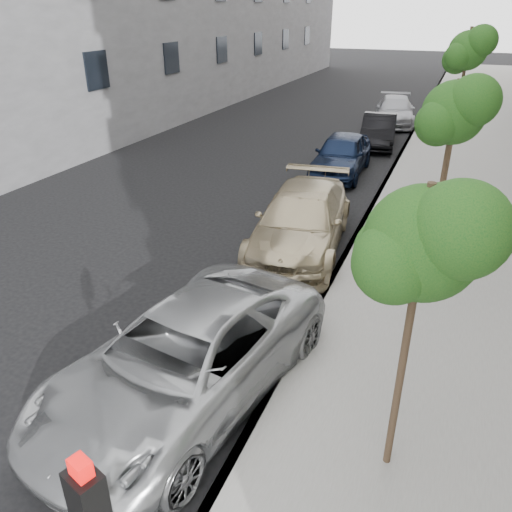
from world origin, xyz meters
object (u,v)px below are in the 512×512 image
Objects in this scene: tree_far at (469,51)px; sedan_black at (379,130)px; minivan at (186,358)px; tree_near at (425,243)px; tree_mid at (455,113)px; sedan_blue at (342,154)px; suv at (301,221)px; sedan_rear at (395,111)px.

sedan_black is (-3.33, 5.45, -3.89)m from tree_far.
sedan_black is (0.00, 18.20, -0.08)m from minivan.
tree_near is 0.93× the size of tree_mid.
suv is at bearing -86.97° from sedan_blue.
tree_near reaches higher than minivan.
tree_mid is 7.70m from minivan.
tree_near is 0.77× the size of suv.
tree_near is 7.73m from suv.
tree_near is 0.98× the size of sedan_black.
tree_mid reaches higher than sedan_rear.
sedan_rear is at bearing 107.32° from tree_far.
tree_mid is at bearing 90.00° from tree_near.
tree_near reaches higher than sedan_black.
tree_far is 13.72m from minivan.
tree_near is 18.96m from sedan_black.
tree_mid is at bearing -62.29° from sedan_blue.
tree_mid reaches higher than sedan_blue.
tree_near is 0.85× the size of sedan_rear.
sedan_rear is at bearing 83.28° from suv.
suv is (-3.33, -6.57, -3.80)m from tree_far.
tree_near reaches higher than sedan_rear.
tree_near is at bearing -86.53° from sedan_black.
tree_far is 8.29m from suv.
tree_mid is at bearing 71.86° from minivan.
suv is 1.10× the size of sedan_rear.
tree_far is at bearing 90.00° from tree_mid.
tree_mid is 0.80× the size of minivan.
minivan is 6.18m from suv.
minivan is at bearing -89.16° from sedan_blue.
suv is 7.03m from sedan_blue.
tree_far is at bearing -65.35° from sedan_black.
tree_near is 0.80× the size of tree_far.
minivan is 1.03× the size of suv.
sedan_black is at bearing 83.27° from suv.
tree_mid is 1.05× the size of sedan_black.
tree_mid is (0.00, 6.50, 0.29)m from tree_near.
sedan_black is at bearing 105.56° from tree_mid.
suv is at bearing 117.36° from tree_near.
tree_near is at bearing -90.00° from tree_mid.
suv reaches higher than sedan_rear.
sedan_blue is 1.05× the size of sedan_black.
tree_near is 13.04m from tree_far.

